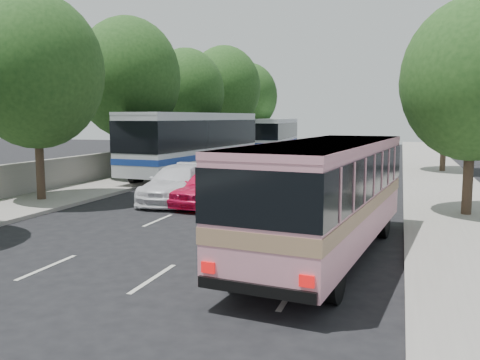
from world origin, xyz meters
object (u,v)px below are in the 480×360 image
at_px(pink_bus, 327,186).
at_px(tour_coach_front, 195,139).
at_px(pink_taxi, 211,187).
at_px(tour_coach_rear, 276,133).
at_px(white_pickup, 178,184).

relative_size(pink_bus, tour_coach_front, 0.73).
relative_size(pink_bus, pink_taxi, 2.15).
relative_size(tour_coach_front, tour_coach_rear, 1.12).
bearing_deg(tour_coach_front, pink_bus, -51.80).
bearing_deg(tour_coach_rear, pink_bus, -77.48).
bearing_deg(tour_coach_rear, tour_coach_front, -93.97).
bearing_deg(white_pickup, tour_coach_rear, 91.13).
bearing_deg(pink_bus, white_pickup, 143.85).
relative_size(pink_taxi, white_pickup, 0.85).
distance_m(pink_taxi, tour_coach_front, 10.50).
bearing_deg(white_pickup, pink_taxi, -21.46).
bearing_deg(pink_taxi, tour_coach_rear, 105.15).
bearing_deg(tour_coach_front, tour_coach_rear, 94.28).
height_order(pink_bus, tour_coach_rear, tour_coach_rear).
distance_m(pink_bus, tour_coach_front, 18.79).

